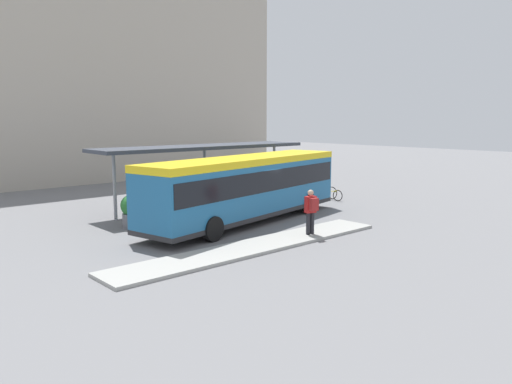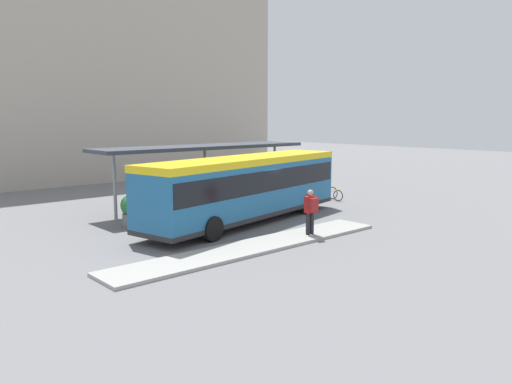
# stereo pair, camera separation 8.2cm
# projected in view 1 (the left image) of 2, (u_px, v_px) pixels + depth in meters

# --- Properties ---
(ground_plane) EXTENTS (120.00, 120.00, 0.00)m
(ground_plane) POSITION_uv_depth(u_px,v_px,m) (247.00, 222.00, 23.01)
(ground_plane) COLOR slate
(curb_island) EXTENTS (12.10, 1.80, 0.12)m
(curb_island) POSITION_uv_depth(u_px,v_px,m) (256.00, 246.00, 18.46)
(curb_island) COLOR #9E9E99
(curb_island) RESTS_ON ground_plane
(city_bus) EXTENTS (11.98, 4.67, 3.02)m
(city_bus) POSITION_uv_depth(u_px,v_px,m) (247.00, 184.00, 22.76)
(city_bus) COLOR #1E6093
(city_bus) RESTS_ON ground_plane
(pedestrian_waiting) EXTENTS (0.48, 0.52, 1.82)m
(pedestrian_waiting) POSITION_uv_depth(u_px,v_px,m) (311.00, 209.00, 19.96)
(pedestrian_waiting) COLOR #232328
(pedestrian_waiting) RESTS_ON curb_island
(bicycle_yellow) EXTENTS (0.48, 1.54, 0.67)m
(bicycle_yellow) POSITION_uv_depth(u_px,v_px,m) (331.00, 195.00, 29.19)
(bicycle_yellow) COLOR black
(bicycle_yellow) RESTS_ON ground_plane
(bicycle_orange) EXTENTS (0.48, 1.75, 0.76)m
(bicycle_orange) POSITION_uv_depth(u_px,v_px,m) (325.00, 192.00, 29.96)
(bicycle_orange) COLOR black
(bicycle_orange) RESTS_ON ground_plane
(bicycle_green) EXTENTS (0.48, 1.80, 0.78)m
(bicycle_green) POSITION_uv_depth(u_px,v_px,m) (312.00, 191.00, 30.34)
(bicycle_green) COLOR black
(bicycle_green) RESTS_ON ground_plane
(station_shelter) EXTENTS (12.27, 2.59, 3.34)m
(station_shelter) POSITION_uv_depth(u_px,v_px,m) (204.00, 148.00, 26.56)
(station_shelter) COLOR #383D47
(station_shelter) RESTS_ON ground_plane
(potted_planter_near_shelter) EXTENTS (0.95, 0.95, 1.47)m
(potted_planter_near_shelter) POSITION_uv_depth(u_px,v_px,m) (132.00, 211.00, 21.76)
(potted_planter_near_shelter) COLOR slate
(potted_planter_near_shelter) RESTS_ON ground_plane
(potted_planter_far_side) EXTENTS (0.95, 0.95, 1.40)m
(potted_planter_far_side) POSITION_uv_depth(u_px,v_px,m) (210.00, 200.00, 24.72)
(potted_planter_far_side) COLOR slate
(potted_planter_far_side) RESTS_ON ground_plane
(station_building) EXTENTS (28.00, 10.44, 15.45)m
(station_building) POSITION_uv_depth(u_px,v_px,m) (100.00, 82.00, 41.17)
(station_building) COLOR #B2A899
(station_building) RESTS_ON ground_plane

